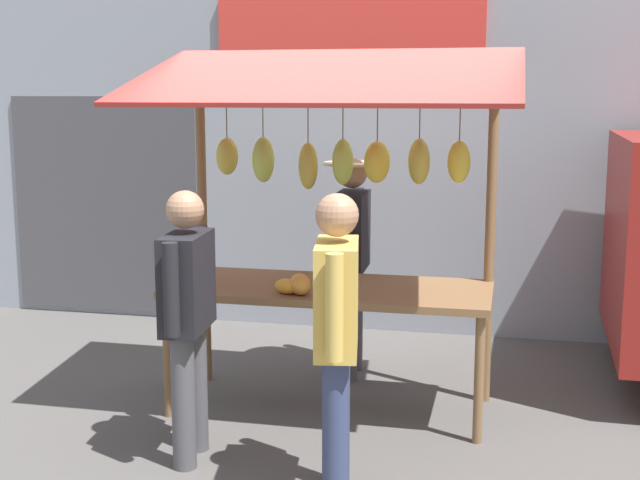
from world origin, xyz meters
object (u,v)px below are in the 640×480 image
Objects in this scene: market_stall at (330,187)px; vendor_with_sunhat at (352,247)px; shopper_in_grey_tee at (188,307)px; shopper_with_shopping_bag at (337,325)px.

market_stall is 1.47× the size of vendor_with_sunhat.
shopper_with_shopping_bag is (-0.96, 0.31, 0.03)m from shopper_in_grey_tee.
shopper_in_grey_tee is (0.64, 1.05, -0.61)m from market_stall.
shopper_in_grey_tee is at bearing 58.83° from market_stall.
shopper_in_grey_tee is 1.01m from shopper_with_shopping_bag.
market_stall is 0.89m from vendor_with_sunhat.
market_stall reaches higher than vendor_with_sunhat.
shopper_with_shopping_bag is at bearing -112.67° from shopper_in_grey_tee.
market_stall is at bearing 3.97° from shopper_with_shopping_bag.
vendor_with_sunhat is at bearing -1.06° from shopper_with_shopping_bag.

